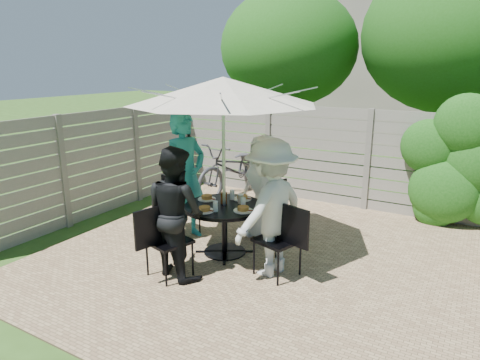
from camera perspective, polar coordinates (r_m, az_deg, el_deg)
The scene contains 21 objects.
backyard_envelope at distance 15.02m, azimuth 24.49°, elevation 13.89°, with size 60.00×60.00×5.00m.
patio_table at distance 5.96m, azimuth -2.09°, elevation -5.35°, with size 1.33×1.33×0.72m.
umbrella at distance 5.60m, azimuth -2.27°, elevation 11.78°, with size 3.05×3.05×2.44m.
chair_back at distance 6.71m, azimuth 3.90°, elevation -5.27°, with size 0.50×0.65×0.85m.
person_back at distance 6.44m, azimuth 3.21°, elevation -0.99°, with size 0.79×0.51×1.61m, color white.
chair_left at distance 6.73m, azimuth -7.81°, elevation -5.13°, with size 0.69×0.51×0.92m.
person_left at distance 6.42m, azimuth -7.27°, elevation 0.41°, with size 0.71×0.47×1.94m, color teal.
chair_front at distance 5.47m, azimuth -9.50°, elevation -9.91°, with size 0.57×0.74×0.97m.
person_front at distance 5.35m, azimuth -8.57°, elevation -4.27°, with size 0.81×0.63×1.66m, color black.
chair_right at distance 5.44m, azimuth 5.11°, elevation -9.87°, with size 0.75×0.59×0.99m.
person_right at distance 5.30m, azimuth 4.11°, elevation -3.81°, with size 1.13×0.65×1.74m, color silver.
plate_back at distance 6.12m, azimuth 0.32°, elevation -2.38°, with size 0.26×0.26×0.06m.
plate_left at distance 6.13m, azimuth -4.45°, elevation -2.39°, with size 0.26×0.26×0.06m.
plate_front at distance 5.65m, azimuth -4.75°, elevation -3.95°, with size 0.26×0.26×0.06m.
plate_right at distance 5.64m, azimuth 0.43°, elevation -3.93°, with size 0.26×0.26×0.06m.
glass_back at distance 6.11m, azimuth -1.05°, elevation -1.97°, with size 0.07×0.07×0.14m, color silver.
glass_front at distance 5.63m, azimuth -3.29°, elevation -3.52°, with size 0.07×0.07×0.14m, color silver.
glass_right at distance 5.76m, azimuth 0.42°, elevation -3.03°, with size 0.07×0.07×0.14m, color silver.
syrup_jug at distance 5.94m, azimuth -2.17°, elevation -2.39°, with size 0.09×0.09×0.16m, color #59280C.
coffee_cup at distance 5.95m, azimuth 0.08°, elevation -2.54°, with size 0.08×0.08×0.12m, color #C6B293.
bicycle at distance 8.68m, azimuth -0.73°, elevation 1.55°, with size 0.73×2.10×1.10m, color #333338.
Camera 1 is at (1.79, -4.63, 2.59)m, focal length 32.00 mm.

